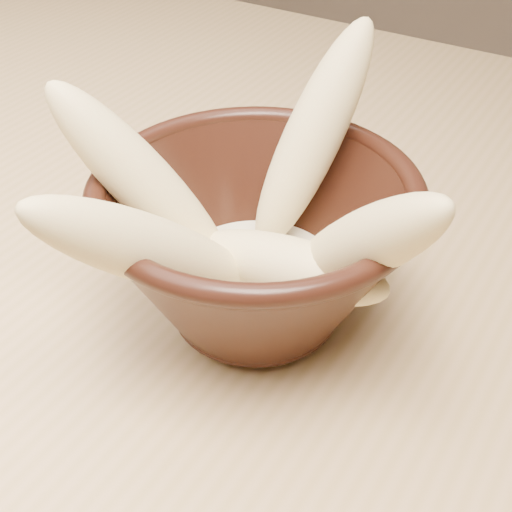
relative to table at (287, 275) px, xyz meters
The scene contains 8 objects.
table is the anchor object (origin of this frame).
bowl 0.20m from the table, 69.96° to the right, with size 0.20×0.20×0.11m.
milk_puddle 0.18m from the table, 69.96° to the right, with size 0.11×0.11×0.02m, color #EEE5BF.
banana_upright 0.21m from the table, 53.58° to the right, with size 0.04×0.04×0.16m, color #EACA8A.
banana_left 0.24m from the table, 93.75° to the right, with size 0.04×0.04×0.16m, color #EACA8A.
banana_right 0.26m from the table, 49.82° to the right, with size 0.04×0.04×0.15m, color #EACA8A.
banana_across 0.22m from the table, 61.99° to the right, with size 0.04×0.04×0.13m, color #EACA8A.
banana_front 0.27m from the table, 82.29° to the right, with size 0.04×0.04×0.17m, color #EACA8A.
Camera 1 is at (0.23, -0.44, 1.08)m, focal length 50.00 mm.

